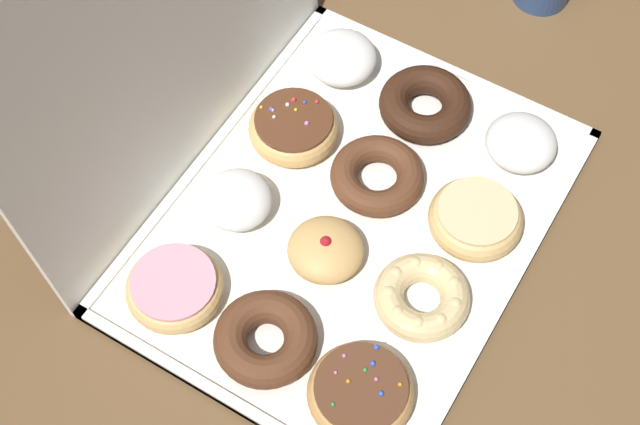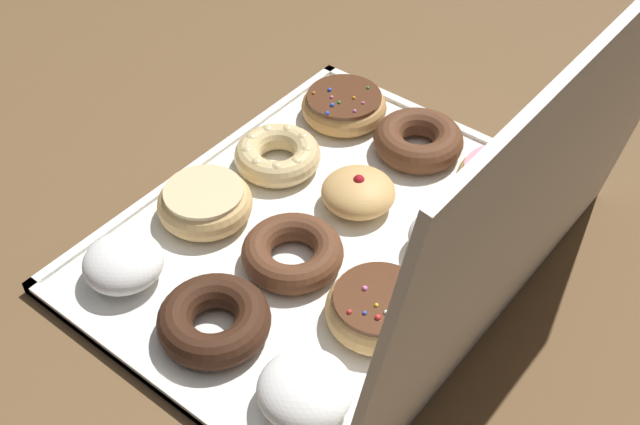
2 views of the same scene
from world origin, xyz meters
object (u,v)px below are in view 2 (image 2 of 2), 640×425
at_px(powdered_filled_donut_9, 446,238).
at_px(powdered_filled_donut_11, 305,389).
at_px(sprinkle_donut_0, 344,106).
at_px(cruller_donut_1, 277,154).
at_px(pink_frosted_donut_8, 502,180).
at_px(glazed_ring_donut_2, 205,202).
at_px(chocolate_cake_ring_donut_6, 293,253).
at_px(chocolate_cake_ring_donut_4, 418,140).
at_px(powdered_filled_donut_3, 123,263).
at_px(donut_box, 326,236).
at_px(jelly_filled_donut_5, 355,191).
at_px(chocolate_cake_ring_donut_7, 212,319).
at_px(sprinkle_donut_10, 379,308).

relative_size(powdered_filled_donut_9, powdered_filled_donut_11, 0.92).
bearing_deg(powdered_filled_donut_11, sprinkle_donut_0, -147.23).
relative_size(cruller_donut_1, pink_frosted_donut_8, 0.98).
bearing_deg(sprinkle_donut_0, glazed_ring_donut_2, -2.35).
bearing_deg(chocolate_cake_ring_donut_6, chocolate_cake_ring_donut_4, -179.79).
height_order(glazed_ring_donut_2, powdered_filled_donut_3, powdered_filled_donut_3).
xyz_separation_m(powdered_filled_donut_3, pink_frosted_donut_8, (-0.38, 0.25, -0.00)).
height_order(donut_box, chocolate_cake_ring_donut_4, chocolate_cake_ring_donut_4).
xyz_separation_m(glazed_ring_donut_2, pink_frosted_donut_8, (-0.25, 0.25, -0.00)).
distance_m(chocolate_cake_ring_donut_4, jelly_filled_donut_5, 0.13).
height_order(jelly_filled_donut_5, pink_frosted_donut_8, jelly_filled_donut_5).
bearing_deg(cruller_donut_1, chocolate_cake_ring_donut_6, 46.60).
height_order(cruller_donut_1, chocolate_cake_ring_donut_6, cruller_donut_1).
relative_size(chocolate_cake_ring_donut_4, pink_frosted_donut_8, 1.03).
bearing_deg(glazed_ring_donut_2, chocolate_cake_ring_donut_7, 46.71).
bearing_deg(powdered_filled_donut_11, powdered_filled_donut_3, -90.67).
height_order(powdered_filled_donut_9, sprinkle_donut_10, powdered_filled_donut_9).
bearing_deg(donut_box, chocolate_cake_ring_donut_4, 179.94).
bearing_deg(jelly_filled_donut_5, glazed_ring_donut_2, -44.71).
xyz_separation_m(powdered_filled_donut_3, chocolate_cake_ring_donut_4, (-0.38, 0.13, -0.00)).
relative_size(cruller_donut_1, chocolate_cake_ring_donut_6, 0.96).
bearing_deg(powdered_filled_donut_11, powdered_filled_donut_9, -179.18).
height_order(chocolate_cake_ring_donut_6, chocolate_cake_ring_donut_7, chocolate_cake_ring_donut_7).
xyz_separation_m(cruller_donut_1, sprinkle_donut_10, (0.12, 0.24, 0.00)).
relative_size(jelly_filled_donut_5, sprinkle_donut_10, 0.78).
bearing_deg(powdered_filled_donut_3, powdered_filled_donut_9, 134.51).
relative_size(cruller_donut_1, powdered_filled_donut_3, 1.24).
height_order(powdered_filled_donut_3, powdered_filled_donut_11, same).
relative_size(jelly_filled_donut_5, pink_frosted_donut_8, 0.79).
xyz_separation_m(cruller_donut_1, jelly_filled_donut_5, (-0.00, 0.12, 0.00)).
bearing_deg(cruller_donut_1, powdered_filled_donut_9, 90.50).
distance_m(pink_frosted_donut_8, sprinkle_donut_10, 0.26).
height_order(chocolate_cake_ring_donut_4, jelly_filled_donut_5, jelly_filled_donut_5).
relative_size(powdered_filled_donut_3, jelly_filled_donut_5, 1.00).
relative_size(chocolate_cake_ring_donut_7, pink_frosted_donut_8, 1.05).
distance_m(donut_box, chocolate_cake_ring_donut_7, 0.18).
xyz_separation_m(cruller_donut_1, powdered_filled_donut_3, (0.25, -0.01, 0.00)).
relative_size(donut_box, pink_frosted_donut_8, 4.84).
relative_size(glazed_ring_donut_2, sprinkle_donut_10, 0.99).
relative_size(chocolate_cake_ring_donut_7, powdered_filled_donut_11, 1.28).
bearing_deg(chocolate_cake_ring_donut_4, cruller_donut_1, -42.67).
height_order(cruller_donut_1, powdered_filled_donut_3, powdered_filled_donut_3).
height_order(pink_frosted_donut_8, sprinkle_donut_10, sprinkle_donut_10).
distance_m(chocolate_cake_ring_donut_7, powdered_filled_donut_11, 0.13).
bearing_deg(cruller_donut_1, jelly_filled_donut_5, 92.32).
distance_m(powdered_filled_donut_3, jelly_filled_donut_5, 0.28).
xyz_separation_m(powdered_filled_donut_3, sprinkle_donut_10, (-0.12, 0.25, -0.00)).
bearing_deg(powdered_filled_donut_9, powdered_filled_donut_11, 0.82).
bearing_deg(powdered_filled_donut_9, pink_frosted_donut_8, -179.18).
bearing_deg(glazed_ring_donut_2, powdered_filled_donut_11, 63.47).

